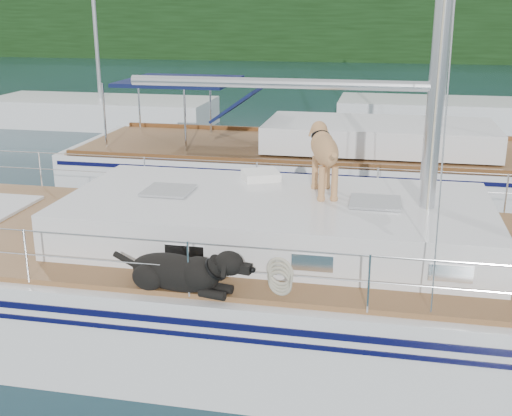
# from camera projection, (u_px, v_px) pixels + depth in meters

# --- Properties ---
(ground) EXTENTS (120.00, 120.00, 0.00)m
(ground) POSITION_uv_depth(u_px,v_px,m) (217.00, 324.00, 8.61)
(ground) COLOR black
(ground) RESTS_ON ground
(tree_line) EXTENTS (90.00, 3.00, 6.00)m
(tree_line) POSITION_uv_depth(u_px,v_px,m) (365.00, 22.00, 49.79)
(tree_line) COLOR black
(tree_line) RESTS_ON ground
(shore_bank) EXTENTS (92.00, 1.00, 1.20)m
(shore_bank) POSITION_uv_depth(u_px,v_px,m) (364.00, 52.00, 51.63)
(shore_bank) COLOR #595147
(shore_bank) RESTS_ON ground
(main_sailboat) EXTENTS (12.00, 3.86, 14.01)m
(main_sailboat) POSITION_uv_depth(u_px,v_px,m) (223.00, 278.00, 8.38)
(main_sailboat) COLOR white
(main_sailboat) RESTS_ON ground
(neighbor_sailboat) EXTENTS (11.00, 3.50, 13.30)m
(neighbor_sailboat) POSITION_uv_depth(u_px,v_px,m) (327.00, 170.00, 14.14)
(neighbor_sailboat) COLOR white
(neighbor_sailboat) RESTS_ON ground
(bg_boat_west) EXTENTS (8.00, 3.00, 11.65)m
(bg_boat_west) POSITION_uv_depth(u_px,v_px,m) (102.00, 112.00, 23.09)
(bg_boat_west) COLOR white
(bg_boat_west) RESTS_ON ground
(bg_boat_center) EXTENTS (7.20, 3.00, 11.65)m
(bg_boat_center) POSITION_uv_depth(u_px,v_px,m) (442.00, 114.00, 22.67)
(bg_boat_center) COLOR white
(bg_boat_center) RESTS_ON ground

